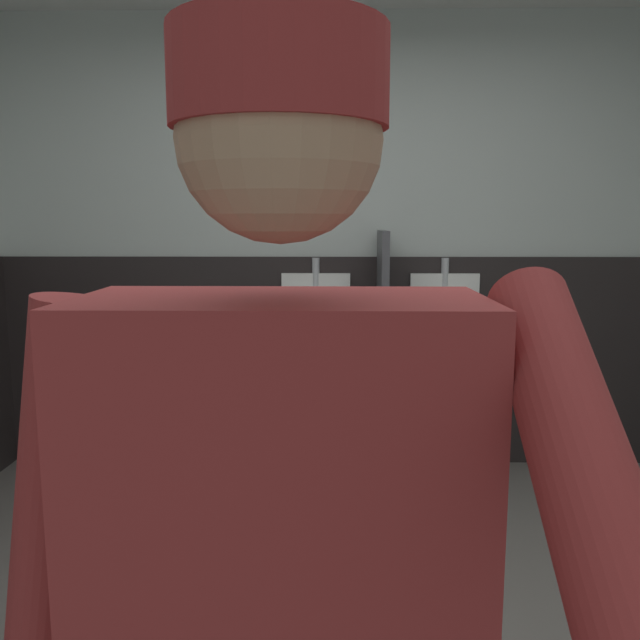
% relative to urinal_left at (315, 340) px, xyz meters
% --- Properties ---
extents(wall_back, '(4.55, 0.12, 2.62)m').
position_rel_urinal_left_xyz_m(wall_back, '(0.10, 0.22, 0.53)').
color(wall_back, silver).
rests_on(wall_back, ground_plane).
extents(wainscot_band_back, '(3.95, 0.03, 1.24)m').
position_rel_urinal_left_xyz_m(wainscot_band_back, '(0.10, 0.14, -0.15)').
color(wainscot_band_back, black).
rests_on(wainscot_band_back, ground_plane).
extents(urinal_left, '(0.40, 0.34, 1.24)m').
position_rel_urinal_left_xyz_m(urinal_left, '(0.00, 0.00, 0.00)').
color(urinal_left, white).
rests_on(urinal_left, ground_plane).
extents(urinal_middle, '(0.40, 0.34, 1.24)m').
position_rel_urinal_left_xyz_m(urinal_middle, '(0.75, 0.00, 0.00)').
color(urinal_middle, white).
rests_on(urinal_middle, ground_plane).
extents(privacy_divider_panel, '(0.04, 0.40, 0.90)m').
position_rel_urinal_left_xyz_m(privacy_divider_panel, '(0.38, -0.07, 0.17)').
color(privacy_divider_panel, '#4C4C51').
extents(person, '(0.69, 0.60, 1.66)m').
position_rel_urinal_left_xyz_m(person, '(0.03, -2.94, 0.21)').
color(person, '#2D3342').
rests_on(person, ground_plane).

